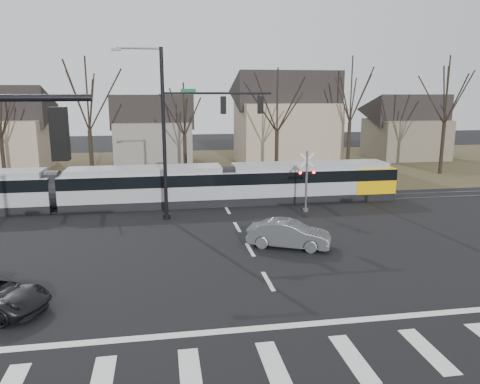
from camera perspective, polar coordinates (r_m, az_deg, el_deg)
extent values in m
plane|color=black|center=(18.02, 4.90, -13.24)|extent=(140.00, 140.00, 0.00)
cube|color=#38331E|center=(48.53, -4.53, 3.02)|extent=(140.00, 28.00, 0.01)
cube|color=silver|center=(14.17, -16.53, -21.39)|extent=(0.60, 2.60, 0.01)
cube|color=silver|center=(14.06, -6.07, -21.19)|extent=(0.60, 2.60, 0.01)
cube|color=silver|center=(14.36, 4.18, -20.37)|extent=(0.60, 2.60, 0.01)
cube|color=silver|center=(15.04, 13.62, -19.07)|extent=(0.60, 2.60, 0.01)
cube|color=silver|center=(16.05, 21.91, -17.50)|extent=(0.60, 2.60, 0.01)
cube|color=silver|center=(16.47, 6.51, -15.84)|extent=(28.00, 0.35, 0.01)
cube|color=silver|center=(19.79, 3.44, -10.79)|extent=(0.18, 2.00, 0.01)
cube|color=silver|center=(23.44, 1.23, -7.03)|extent=(0.18, 2.00, 0.01)
cube|color=silver|center=(27.19, -0.35, -4.29)|extent=(0.18, 2.00, 0.01)
cube|color=silver|center=(31.00, -1.54, -2.22)|extent=(0.18, 2.00, 0.01)
cube|color=silver|center=(34.86, -2.46, -0.60)|extent=(0.18, 2.00, 0.01)
cube|color=silver|center=(38.74, -3.20, 0.70)|extent=(0.18, 2.00, 0.01)
cube|color=silver|center=(42.65, -3.81, 1.75)|extent=(0.18, 2.00, 0.01)
cube|color=silver|center=(46.57, -4.31, 2.63)|extent=(0.18, 2.00, 0.01)
cube|color=#59595E|center=(32.05, -1.82, -1.69)|extent=(90.00, 0.12, 0.06)
cube|color=#59595E|center=(33.40, -2.14, -1.12)|extent=(90.00, 0.12, 0.06)
cube|color=gray|center=(32.39, -11.41, 0.61)|extent=(11.11, 2.59, 2.70)
cube|color=black|center=(32.28, -11.45, 1.56)|extent=(11.13, 2.63, 0.79)
cube|color=gray|center=(34.01, 8.48, 1.27)|extent=(12.04, 2.59, 2.70)
cube|color=black|center=(33.91, 8.50, 2.18)|extent=(12.06, 2.63, 0.79)
cube|color=#EDB207|center=(35.65, 15.44, 1.60)|extent=(2.96, 2.65, 1.81)
imported|color=#4A4E51|center=(23.74, 5.97, -5.12)|extent=(4.58, 5.24, 1.37)
cube|color=black|center=(9.97, -21.13, 6.62)|extent=(0.32, 0.32, 1.05)
sphere|color=#FF0C07|center=(9.94, -21.28, 8.51)|extent=(0.22, 0.22, 0.22)
cylinder|color=black|center=(28.35, -9.25, 6.74)|extent=(0.22, 0.22, 10.20)
cylinder|color=black|center=(29.23, -8.92, -2.96)|extent=(0.44, 0.44, 0.30)
cylinder|color=black|center=(28.44, -2.72, 11.94)|extent=(6.50, 0.14, 0.14)
cube|color=#0C5926|center=(28.28, -6.33, 12.18)|extent=(0.90, 0.03, 0.22)
cube|color=black|center=(28.49, -2.05, 10.54)|extent=(0.32, 0.32, 1.05)
sphere|color=#FF0C07|center=(28.48, -2.05, 11.20)|extent=(0.22, 0.22, 0.22)
cube|color=black|center=(28.88, 2.51, 10.56)|extent=(0.32, 0.32, 1.05)
sphere|color=#FF0C07|center=(28.87, 2.51, 11.21)|extent=(0.22, 0.22, 0.22)
cube|color=#59595B|center=(28.42, -14.86, 16.45)|extent=(0.55, 0.22, 0.14)
cylinder|color=#59595B|center=(30.51, 8.10, 1.27)|extent=(0.14, 0.14, 4.00)
cylinder|color=#59595B|center=(30.93, 7.99, -2.19)|extent=(0.36, 0.36, 0.20)
cube|color=silver|center=(30.28, 8.18, 3.87)|extent=(0.95, 0.04, 0.95)
cube|color=silver|center=(30.28, 8.18, 3.87)|extent=(0.95, 0.04, 0.95)
cube|color=black|center=(30.41, 8.13, 2.38)|extent=(1.00, 0.10, 0.12)
sphere|color=#FF0C07|center=(30.20, 7.36, 2.33)|extent=(0.18, 0.18, 0.18)
sphere|color=#FF0C07|center=(30.47, 8.99, 2.37)|extent=(0.18, 0.18, 0.18)
cube|color=gray|center=(52.45, -27.20, 5.15)|extent=(9.00, 8.00, 5.00)
cube|color=slate|center=(52.03, -10.49, 5.97)|extent=(8.00, 7.00, 4.50)
cube|color=gray|center=(50.68, 5.57, 7.09)|extent=(10.00, 8.00, 6.50)
cube|color=brown|center=(58.29, 19.49, 6.13)|extent=(8.00, 7.00, 4.50)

